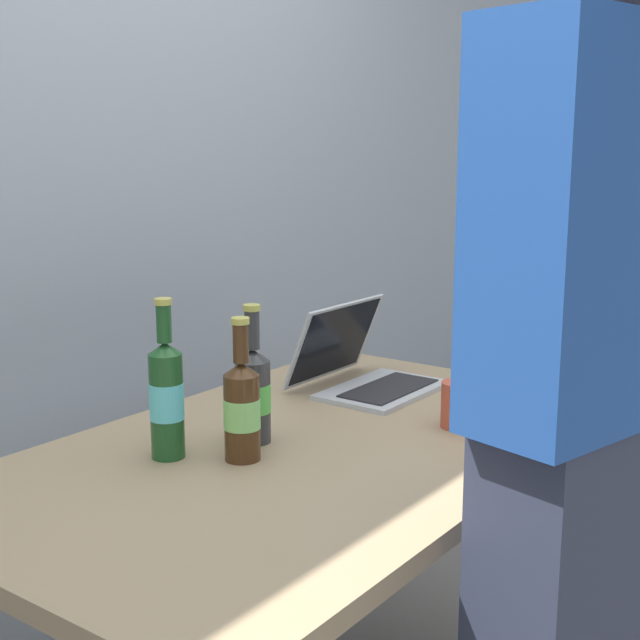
% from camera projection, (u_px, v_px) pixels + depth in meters
% --- Properties ---
extents(desk, '(1.43, 0.86, 0.75)m').
position_uv_depth(desk, '(304.00, 489.00, 1.81)').
color(desk, '#9E8460').
rests_on(desk, ground).
extents(laptop, '(0.32, 0.30, 0.21)m').
position_uv_depth(laptop, '(363.00, 369.00, 2.18)').
color(laptop, '#B7BABC').
rests_on(laptop, desk).
extents(beer_bottle_amber, '(0.07, 0.07, 0.28)m').
position_uv_depth(beer_bottle_amber, '(242.00, 407.00, 1.68)').
color(beer_bottle_amber, '#472B14').
rests_on(beer_bottle_amber, desk).
extents(beer_bottle_brown, '(0.07, 0.07, 0.29)m').
position_uv_depth(beer_bottle_brown, '(253.00, 392.00, 1.78)').
color(beer_bottle_brown, '#333333').
rests_on(beer_bottle_brown, desk).
extents(beer_bottle_dark, '(0.07, 0.07, 0.32)m').
position_uv_depth(beer_bottle_dark, '(166.00, 396.00, 1.69)').
color(beer_bottle_dark, '#1E5123').
rests_on(beer_bottle_dark, desk).
extents(person_figure, '(0.43, 0.32, 1.77)m').
position_uv_depth(person_figure, '(580.00, 433.00, 1.33)').
color(person_figure, '#2D3347').
rests_on(person_figure, ground).
extents(coffee_mug, '(0.11, 0.08, 0.10)m').
position_uv_depth(coffee_mug, '(460.00, 404.00, 1.89)').
color(coffee_mug, '#BF4C33').
rests_on(coffee_mug, desk).
extents(back_wall, '(6.00, 0.10, 2.60)m').
position_uv_depth(back_wall, '(34.00, 166.00, 2.16)').
color(back_wall, '#99A3AD').
rests_on(back_wall, ground).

